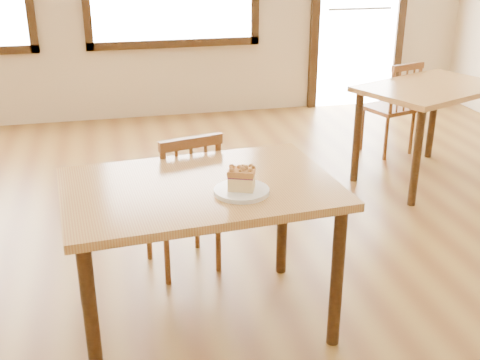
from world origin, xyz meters
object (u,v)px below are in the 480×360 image
(cafe_table_main, at_px, (200,204))
(plate, at_px, (242,191))
(cafe_chair_second, at_px, (392,107))
(cafe_table_second, at_px, (430,100))
(cake_slice, at_px, (242,178))
(cafe_chair_main, at_px, (184,200))

(cafe_table_main, bearing_deg, plate, -44.53)
(cafe_chair_second, relative_size, plate, 3.36)
(cafe_table_second, bearing_deg, cafe_chair_second, 65.60)
(cafe_table_main, distance_m, cafe_table_second, 2.50)
(cafe_table_second, bearing_deg, cafe_table_main, -166.46)
(cake_slice, bearing_deg, cafe_chair_main, 126.09)
(cafe_chair_main, xyz_separation_m, cafe_chair_second, (2.03, 1.55, -0.01))
(cafe_table_main, distance_m, plate, 0.24)
(cafe_table_main, height_order, cake_slice, cake_slice)
(cafe_chair_main, distance_m, cafe_chair_second, 2.55)
(cafe_table_second, height_order, plate, plate)
(cafe_chair_main, height_order, cafe_table_second, cafe_chair_main)
(cafe_chair_main, xyz_separation_m, cake_slice, (0.17, -0.69, 0.40))
(plate, bearing_deg, cafe_chair_main, 103.93)
(cafe_table_second, relative_size, plate, 5.10)
(cafe_chair_main, bearing_deg, cafe_chair_second, -156.58)
(cafe_chair_main, bearing_deg, cake_slice, 90.03)
(cafe_chair_second, bearing_deg, cake_slice, 32.56)
(cafe_chair_second, distance_m, plate, 2.92)
(cafe_table_second, bearing_deg, plate, -161.62)
(plate, bearing_deg, cake_slice, -99.01)
(cafe_table_main, relative_size, cafe_table_second, 1.04)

